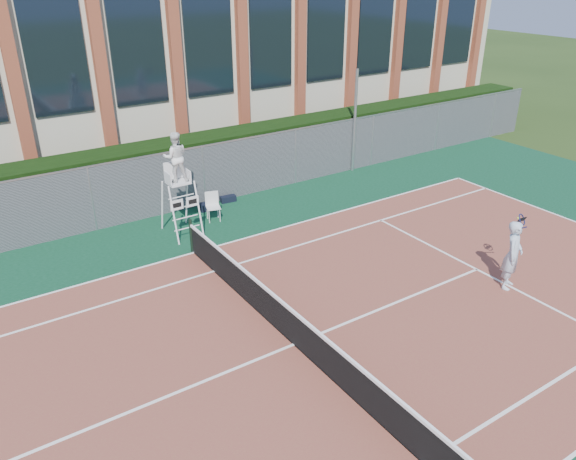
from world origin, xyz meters
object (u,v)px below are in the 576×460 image
umpire_chair (176,160)px  plastic_chair (213,204)px  tennis_player (513,255)px  steel_pole (355,122)px

umpire_chair → plastic_chair: umpire_chair is taller
plastic_chair → tennis_player: tennis_player is taller
tennis_player → steel_pole: bearing=75.4°
umpire_chair → tennis_player: size_ratio=1.77×
umpire_chair → plastic_chair: 2.38m
tennis_player → umpire_chair: bearing=126.7°
steel_pole → tennis_player: (-2.55, -9.77, -1.12)m
steel_pole → plastic_chair: bearing=-170.1°
plastic_chair → tennis_player: size_ratio=0.51×
steel_pole → umpire_chair: steel_pole is taller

